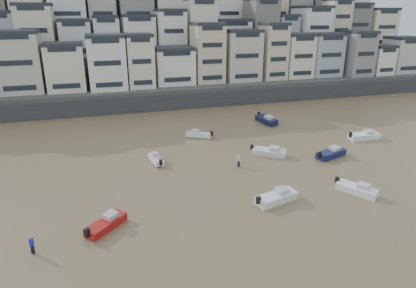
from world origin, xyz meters
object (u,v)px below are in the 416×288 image
object	(u,v)px
boat_i	(266,119)
person_blue	(32,245)
boat_b	(357,188)
boat_f	(156,159)
boat_h	(199,134)
boat_d	(331,152)
boat_a	(276,196)
person_pink	(239,160)
boat_g	(364,135)
boat_e	(269,151)
boat_j	(106,222)

from	to	relation	value
boat_i	person_blue	size ratio (longest dim) A/B	3.45
boat_b	boat_f	bearing A→B (deg)	-158.71
boat_i	boat_h	distance (m)	15.25
boat_f	boat_i	bearing A→B (deg)	-68.36
boat_b	person_blue	size ratio (longest dim) A/B	2.92
boat_d	boat_a	xyz separation A→B (m)	(-13.88, -9.95, -0.00)
boat_i	boat_d	bearing A→B (deg)	-2.79
boat_i	boat_a	world-z (taller)	boat_i
boat_i	person_pink	bearing A→B (deg)	-42.19
boat_d	boat_b	bearing A→B (deg)	-128.16
boat_h	boat_f	bearing A→B (deg)	76.21
boat_d	boat_h	world-z (taller)	boat_d
boat_d	person_pink	world-z (taller)	person_pink
boat_f	person_pink	bearing A→B (deg)	-122.23
boat_g	boat_e	bearing A→B (deg)	-170.01
boat_j	boat_b	size ratio (longest dim) A/B	0.99
boat_i	boat_b	xyz separation A→B (m)	(-2.63, -29.55, -0.13)
boat_d	boat_e	bearing A→B (deg)	141.63
boat_j	boat_g	world-z (taller)	boat_g
boat_j	boat_f	size ratio (longest dim) A/B	1.17
boat_e	person_blue	world-z (taller)	person_blue
boat_j	boat_b	xyz separation A→B (m)	(28.22, -0.91, 0.01)
boat_e	boat_h	world-z (taller)	boat_e
boat_a	boat_f	xyz separation A→B (m)	(-10.79, 15.41, -0.17)
boat_g	boat_e	size ratio (longest dim) A/B	1.05
boat_i	boat_g	size ratio (longest dim) A/B	1.07
boat_d	boat_b	distance (m)	11.50
boat_g	boat_j	bearing A→B (deg)	-156.79
boat_f	person_pink	size ratio (longest dim) A/B	2.45
boat_d	boat_h	size ratio (longest dim) A/B	1.19
boat_h	person_blue	distance (m)	34.73
boat_i	boat_f	size ratio (longest dim) A/B	1.41
boat_f	person_blue	world-z (taller)	person_blue
boat_b	boat_d	bearing A→B (deg)	129.28
boat_b	person_pink	distance (m)	15.36
boat_d	boat_f	distance (m)	25.27
boat_f	person_blue	xyz separation A→B (m)	(-13.83, -17.51, 0.29)
boat_d	boat_a	distance (m)	17.08
boat_a	boat_g	size ratio (longest dim) A/B	0.99
boat_d	boat_g	size ratio (longest dim) A/B	0.99
boat_g	boat_h	size ratio (longest dim) A/B	1.20
boat_f	boat_h	bearing A→B (deg)	-52.57
boat_d	boat_g	distance (m)	11.23
boat_j	boat_i	size ratio (longest dim) A/B	0.83
boat_j	boat_d	world-z (taller)	boat_d
boat_f	boat_b	world-z (taller)	boat_b
boat_j	person_pink	distance (m)	20.94
person_pink	boat_j	bearing A→B (deg)	-149.57
boat_j	boat_f	xyz separation A→B (m)	(7.51, 15.34, -0.10)
boat_j	boat_e	distance (m)	27.10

